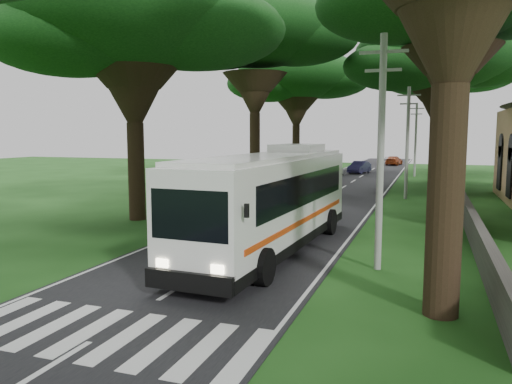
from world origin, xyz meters
TOP-DOWN VIEW (x-y plane):
  - ground at (0.00, 0.00)m, footprint 140.00×140.00m
  - road at (0.00, 25.00)m, footprint 8.00×120.00m
  - crosswalk at (0.00, -2.00)m, footprint 8.00×3.00m
  - property_wall at (9.00, 24.00)m, footprint 0.35×50.00m
  - pole_near at (5.50, 6.00)m, footprint 1.60×0.24m
  - pole_mid at (5.50, 26.00)m, footprint 1.60×0.24m
  - pole_far at (5.50, 46.00)m, footprint 1.60×0.24m
  - tree_l_mida at (-8.00, 12.00)m, footprint 13.07×13.07m
  - tree_l_midb at (-7.50, 30.00)m, footprint 14.36×14.36m
  - tree_l_far at (-8.50, 48.00)m, footprint 14.46×14.46m
  - tree_r_midb at (7.50, 38.00)m, footprint 15.27×15.27m
  - tree_r_far at (8.50, 56.00)m, footprint 14.08×14.08m
  - coach_bus at (1.22, 7.37)m, footprint 3.61×13.30m
  - distant_car_a at (-3.00, 43.58)m, footprint 2.54×4.06m
  - distant_car_b at (-0.80, 48.28)m, footprint 2.39×4.53m
  - distant_car_c at (1.99, 65.42)m, footprint 2.50×4.77m
  - pedestrian at (-5.90, 10.48)m, footprint 0.51×0.64m

SIDE VIEW (x-z plane):
  - ground at x=0.00m, z-range 0.00..0.00m
  - crosswalk at x=0.00m, z-range -0.01..0.01m
  - road at x=0.00m, z-range -0.01..0.03m
  - property_wall at x=9.00m, z-range 0.00..1.20m
  - distant_car_a at x=-3.00m, z-range 0.03..1.32m
  - distant_car_c at x=1.99m, z-range 0.03..1.35m
  - distant_car_b at x=-0.80m, z-range 0.03..1.45m
  - pedestrian at x=-5.90m, z-range 0.00..1.54m
  - coach_bus at x=1.22m, z-range 0.15..4.03m
  - pole_near at x=5.50m, z-range 0.18..8.18m
  - pole_mid at x=5.50m, z-range 0.18..8.18m
  - pole_far at x=5.50m, z-range 0.18..8.18m
  - tree_l_mida at x=-8.00m, z-range 3.82..17.31m
  - tree_l_far at x=-8.50m, z-range 4.21..19.01m
  - tree_r_midb at x=7.50m, z-range 4.23..19.37m
  - tree_r_far at x=8.50m, z-range 4.64..20.22m
  - tree_l_midb at x=-7.50m, z-range 5.01..21.44m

